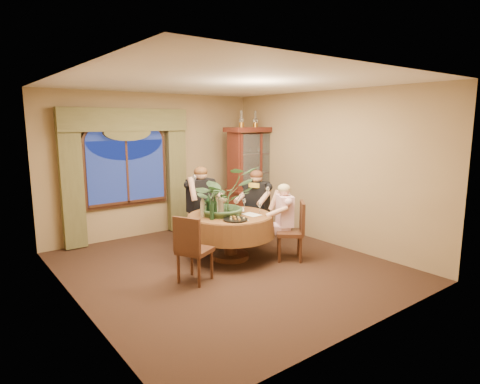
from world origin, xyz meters
TOP-DOWN VIEW (x-y plane):
  - floor at (0.00, 0.00)m, footprint 5.00×5.00m
  - wall_back at (0.00, 2.50)m, footprint 4.50×0.00m
  - wall_right at (2.25, 0.00)m, footprint 0.00×5.00m
  - ceiling at (0.00, 0.00)m, footprint 5.00×5.00m
  - window at (-0.60, 2.43)m, footprint 1.62×0.10m
  - arched_transom at (-0.60, 2.43)m, footprint 1.60×0.06m
  - drapery_left at (-1.63, 2.38)m, footprint 0.38×0.14m
  - drapery_right at (0.43, 2.38)m, footprint 0.38×0.14m
  - swag_valance at (-0.60, 2.35)m, footprint 2.45×0.16m
  - dining_table at (0.26, 0.27)m, footprint 1.83×1.83m
  - china_cabinet at (2.00, 1.75)m, footprint 1.32×0.52m
  - oil_lamp_left at (1.63, 1.75)m, footprint 0.11×0.11m
  - oil_lamp_center at (2.00, 1.75)m, footprint 0.11×0.11m
  - oil_lamp_right at (2.37, 1.75)m, footprint 0.11×0.11m
  - chair_right at (1.00, -0.36)m, footprint 0.59×0.59m
  - chair_back_right at (1.17, 0.76)m, footprint 0.57×0.57m
  - chair_back at (0.41, 1.21)m, footprint 0.48×0.48m
  - chair_front_left at (-0.70, -0.21)m, footprint 0.56×0.56m
  - person_pink at (1.07, -0.16)m, footprint 0.57×0.58m
  - person_back at (0.28, 1.22)m, footprint 0.53×0.49m
  - person_scarf at (1.17, 0.69)m, footprint 0.62×0.64m
  - stoneware_vase at (0.16, 0.41)m, footprint 0.13×0.13m
  - centerpiece_plant at (0.19, 0.38)m, footprint 1.06×1.18m
  - olive_bowl at (0.32, 0.20)m, footprint 0.15×0.15m
  - cheese_platter at (0.09, -0.11)m, footprint 0.38×0.38m
  - wine_bottle_0 at (-0.20, 0.38)m, footprint 0.07×0.07m
  - wine_bottle_1 at (-0.05, 0.45)m, footprint 0.07×0.07m
  - wine_bottle_2 at (0.00, 0.31)m, footprint 0.07×0.07m
  - wine_bottle_3 at (-0.17, 0.15)m, footprint 0.07×0.07m
  - wine_bottle_4 at (-0.07, 0.23)m, footprint 0.07×0.07m
  - tasting_paper_0 at (0.52, 0.04)m, footprint 0.24×0.32m
  - tasting_paper_1 at (0.58, 0.48)m, footprint 0.35×0.37m
  - tasting_paper_2 at (0.17, -0.08)m, footprint 0.27×0.34m
  - wine_glass_person_pink at (0.69, 0.04)m, footprint 0.07×0.07m
  - wine_glass_person_back at (0.27, 0.76)m, footprint 0.07×0.07m
  - wine_glass_person_scarf at (0.71, 0.48)m, footprint 0.07×0.07m

SIDE VIEW (x-z plane):
  - floor at x=0.00m, z-range 0.00..0.00m
  - dining_table at x=0.26m, z-range 0.00..0.75m
  - chair_right at x=1.00m, z-range 0.00..0.96m
  - chair_back_right at x=1.17m, z-range 0.00..0.96m
  - chair_back at x=0.41m, z-range 0.00..0.96m
  - chair_front_left at x=-0.70m, z-range 0.00..0.96m
  - person_pink at x=1.07m, z-range 0.00..1.24m
  - person_scarf at x=1.17m, z-range 0.00..1.38m
  - person_back at x=0.28m, z-range 0.00..1.46m
  - tasting_paper_0 at x=0.52m, z-range 0.75..0.76m
  - tasting_paper_1 at x=0.58m, z-range 0.75..0.76m
  - tasting_paper_2 at x=0.17m, z-range 0.75..0.76m
  - cheese_platter at x=0.09m, z-range 0.75..0.77m
  - olive_bowl at x=0.32m, z-range 0.75..0.80m
  - wine_glass_person_pink at x=0.69m, z-range 0.75..0.93m
  - wine_glass_person_back at x=0.27m, z-range 0.75..0.93m
  - wine_glass_person_scarf at x=0.71m, z-range 0.75..0.93m
  - stoneware_vase at x=0.16m, z-range 0.75..1.00m
  - wine_bottle_0 at x=-0.20m, z-range 0.75..1.08m
  - wine_bottle_1 at x=-0.05m, z-range 0.75..1.08m
  - wine_bottle_2 at x=0.00m, z-range 0.75..1.08m
  - wine_bottle_3 at x=-0.17m, z-range 0.75..1.08m
  - wine_bottle_4 at x=-0.07m, z-range 0.75..1.08m
  - china_cabinet at x=2.00m, z-range 0.00..2.13m
  - drapery_left at x=-1.63m, z-range 0.02..2.34m
  - drapery_right at x=0.43m, z-range 0.02..2.34m
  - window at x=-0.60m, z-range 0.64..1.96m
  - wall_back at x=0.00m, z-range -0.85..3.65m
  - wall_right at x=2.25m, z-range -1.10..3.90m
  - centerpiece_plant at x=0.19m, z-range 0.95..1.87m
  - arched_transom at x=-0.60m, z-range 1.86..2.30m
  - swag_valance at x=-0.60m, z-range 2.07..2.49m
  - oil_lamp_left at x=1.63m, z-range 2.13..2.47m
  - oil_lamp_center at x=2.00m, z-range 2.13..2.47m
  - oil_lamp_right at x=2.37m, z-range 2.13..2.47m
  - ceiling at x=0.00m, z-range 2.80..2.80m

